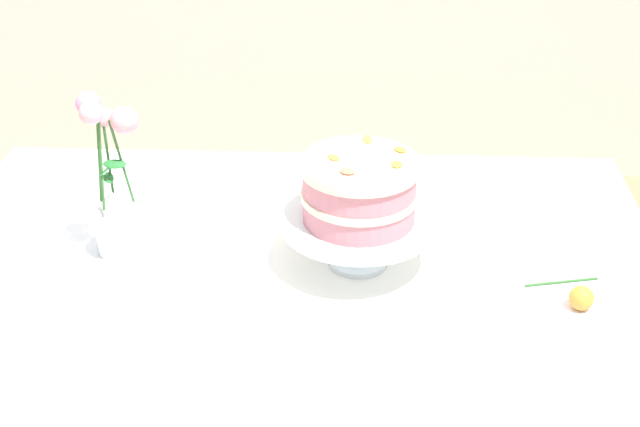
% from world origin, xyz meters
% --- Properties ---
extents(dining_table, '(1.40, 1.00, 0.74)m').
position_xyz_m(dining_table, '(0.00, -0.03, 0.65)').
color(dining_table, white).
rests_on(dining_table, ground).
extents(linen_napkin, '(0.34, 0.34, 0.00)m').
position_xyz_m(linen_napkin, '(0.12, 0.03, 0.74)').
color(linen_napkin, white).
rests_on(linen_napkin, dining_table).
extents(cake_stand, '(0.29, 0.29, 0.10)m').
position_xyz_m(cake_stand, '(0.12, 0.03, 0.82)').
color(cake_stand, silver).
rests_on(cake_stand, linen_napkin).
extents(layer_cake, '(0.21, 0.21, 0.12)m').
position_xyz_m(layer_cake, '(0.12, 0.03, 0.90)').
color(layer_cake, '#CC7A84').
rests_on(layer_cake, cake_stand).
extents(flower_vase, '(0.12, 0.11, 0.33)m').
position_xyz_m(flower_vase, '(-0.34, 0.06, 0.87)').
color(flower_vase, silver).
rests_on(flower_vase, dining_table).
extents(fallen_rose, '(0.14, 0.12, 0.04)m').
position_xyz_m(fallen_rose, '(0.50, -0.09, 0.76)').
color(fallen_rose, '#2D6028').
rests_on(fallen_rose, dining_table).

